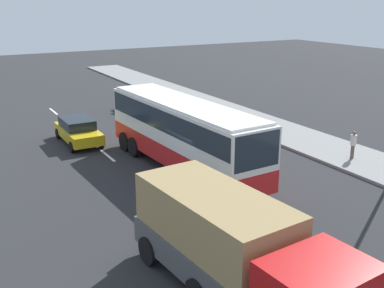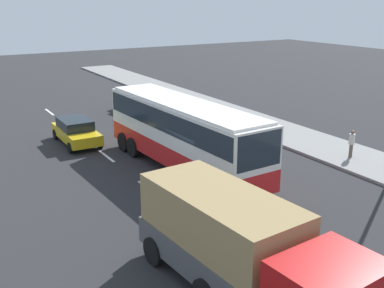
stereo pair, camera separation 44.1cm
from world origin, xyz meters
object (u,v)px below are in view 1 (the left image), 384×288
object	(u,v)px
car_blue_saloon	(140,102)
pedestrian_near_curb	(353,143)
coach_bus	(183,128)
cargo_truck	(234,247)
car_yellow_taxi	(78,130)

from	to	relation	value
car_blue_saloon	pedestrian_near_curb	bearing A→B (deg)	10.93
car_blue_saloon	coach_bus	bearing A→B (deg)	-21.30
coach_bus	cargo_truck	distance (m)	10.76
cargo_truck	car_blue_saloon	world-z (taller)	cargo_truck
coach_bus	cargo_truck	xyz separation A→B (m)	(10.05, -3.82, -0.59)
coach_bus	car_blue_saloon	bearing A→B (deg)	163.20
cargo_truck	car_blue_saloon	xyz separation A→B (m)	(-23.07, 7.12, -0.86)
car_blue_saloon	cargo_truck	bearing A→B (deg)	-24.22
car_blue_saloon	car_yellow_taxi	bearing A→B (deg)	-56.20
car_blue_saloon	car_yellow_taxi	world-z (taller)	car_yellow_taxi
coach_bus	car_yellow_taxi	bearing A→B (deg)	-158.25
cargo_truck	pedestrian_near_curb	bearing A→B (deg)	114.09
coach_bus	car_blue_saloon	xyz separation A→B (m)	(-13.03, 3.30, -1.45)
car_blue_saloon	car_yellow_taxi	size ratio (longest dim) A/B	0.98
cargo_truck	car_yellow_taxi	bearing A→B (deg)	173.97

